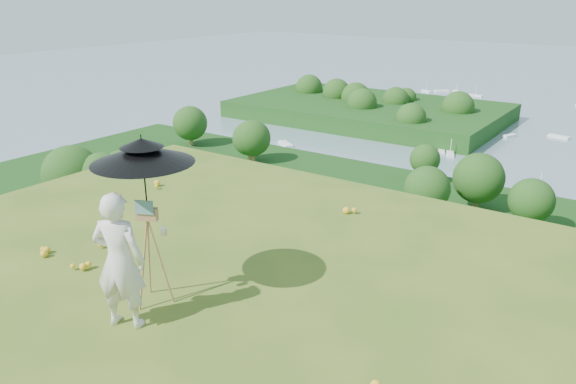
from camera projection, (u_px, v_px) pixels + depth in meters
The scene contains 8 objects.
ground at pixel (163, 364), 6.41m from camera, with size 14.00×14.00×0.00m, color #3D611B.
peninsula at pixel (369, 102), 176.28m from camera, with size 90.00×60.00×12.00m, color #123B10, non-canonical shape.
slope_trees at pixel (558, 285), 38.52m from camera, with size 110.00×50.00×6.00m, color #184E17, non-canonical shape.
wildflowers at pixel (178, 349), 6.58m from camera, with size 10.00×10.50×0.12m, color yellow, non-canonical shape.
painter at pixel (119, 261), 6.88m from camera, with size 0.65×0.43×1.80m, color silver.
field_easel at pixel (150, 252), 7.46m from camera, with size 0.57×0.57×1.50m, color olive, non-canonical shape.
sun_umbrella at pixel (144, 177), 7.14m from camera, with size 1.31×1.31×1.11m, color black, non-canonical shape.
painter_cap at pixel (112, 196), 6.59m from camera, with size 0.18×0.21×0.10m, color #C46B7A, non-canonical shape.
Camera 1 is at (4.24, -3.59, 4.02)m, focal length 35.00 mm.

